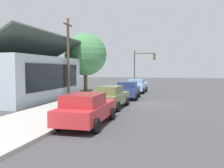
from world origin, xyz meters
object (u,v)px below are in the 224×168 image
shade_tree (85,55)px  traffic_light_main (142,63)px  car_cherry (86,109)px  car_olive (110,97)px  car_skyblue (137,86)px  fire_hydrant_red (113,92)px  car_navy (128,90)px  utility_pole_wooden (68,57)px

shade_tree → traffic_light_main: bearing=-51.0°
car_cherry → car_olive: same height
car_skyblue → fire_hydrant_red: (-5.72, 1.52, -0.32)m
car_cherry → car_navy: bearing=-0.5°
car_cherry → car_navy: (11.35, 0.01, -0.00)m
fire_hydrant_red → car_skyblue: bearing=-14.9°
traffic_light_main → fire_hydrant_red: bearing=170.1°
car_olive → car_cherry: bearing=-176.0°
shade_tree → utility_pole_wooden: (-5.92, -0.44, -0.52)m
car_skyblue → utility_pole_wooden: size_ratio=0.63×
car_navy → car_skyblue: size_ratio=0.99×
car_cherry → car_navy: 11.35m
car_navy → shade_tree: bearing=47.1°
car_cherry → car_olive: (5.49, 0.19, -0.00)m
car_navy → fire_hydrant_red: 1.65m
car_navy → traffic_light_main: traffic_light_main is taller
car_cherry → traffic_light_main: traffic_light_main is taller
car_cherry → fire_hydrant_red: size_ratio=6.70×
utility_pole_wooden → car_cherry: bearing=-152.0°
car_navy → utility_pole_wooden: utility_pole_wooden is taller
car_cherry → fire_hydrant_red: bearing=7.0°
car_cherry → fire_hydrant_red: (11.79, 1.56, -0.32)m
traffic_light_main → utility_pole_wooden: size_ratio=0.69×
car_navy → utility_pole_wooden: (-0.90, 5.56, 3.11)m
utility_pole_wooden → fire_hydrant_red: size_ratio=10.56×
utility_pole_wooden → shade_tree: bearing=4.3°
fire_hydrant_red → traffic_light_main: bearing=-9.9°
car_skyblue → utility_pole_wooden: 9.49m
car_olive → fire_hydrant_red: 6.46m
car_navy → traffic_light_main: 10.32m
car_skyblue → utility_pole_wooden: (-7.07, 5.52, 3.11)m
car_cherry → utility_pole_wooden: 12.24m
car_skyblue → traffic_light_main: traffic_light_main is taller
car_navy → car_skyblue: bearing=-2.6°
car_navy → car_skyblue: same height
car_navy → car_skyblue: (6.16, 0.03, 0.00)m
utility_pole_wooden → fire_hydrant_red: utility_pole_wooden is taller
traffic_light_main → fire_hydrant_red: size_ratio=7.32×
car_cherry → car_skyblue: size_ratio=1.02×
car_skyblue → car_cherry: bearing=-179.8°
car_navy → fire_hydrant_red: size_ratio=6.55×
car_cherry → shade_tree: bearing=19.6°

